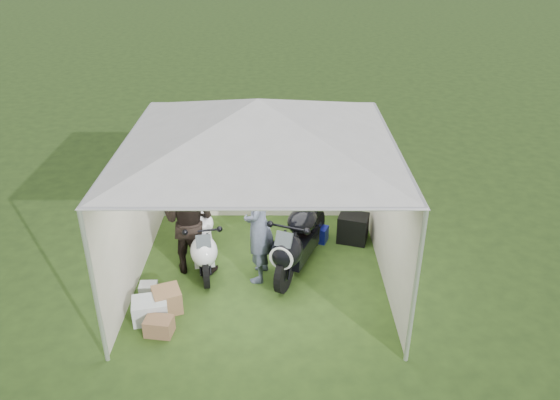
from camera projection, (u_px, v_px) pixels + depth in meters
The scene contains 12 objects.
ground at pixel (261, 273), 9.09m from camera, with size 80.00×80.00×0.00m, color #294018.
canopy_tent at pixel (259, 126), 7.94m from camera, with size 5.66×5.66×3.00m.
motorcycle_white at pixel (202, 239), 9.05m from camera, with size 0.65×1.90×0.94m.
motorcycle_black at pixel (298, 239), 8.95m from camera, with size 1.07×2.05×1.06m.
paddock_stand at pixel (317, 233), 9.96m from camera, with size 0.39×0.24×0.29m, color #1922C2.
person_dark_jacket at pixel (189, 220), 8.81m from camera, with size 0.91×0.71×1.87m, color black.
person_blue_jacket at pixel (259, 225), 8.57m from camera, with size 0.72×0.47×1.96m, color slate.
equipment_box at pixel (353, 228), 9.91m from camera, with size 0.52×0.41×0.52m, color black.
crate_0 at pixel (150, 310), 7.99m from camera, with size 0.50×0.39×0.33m, color silver.
crate_1 at pixel (167, 300), 8.18m from camera, with size 0.40×0.40×0.36m, color #906845.
crate_2 at pixel (149, 289), 8.54m from camera, with size 0.27×0.22×0.20m, color silver.
crate_3 at pixel (159, 326), 7.72m from camera, with size 0.39×0.28×0.26m, color brown.
Camera 1 is at (0.32, -7.51, 5.27)m, focal length 35.00 mm.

